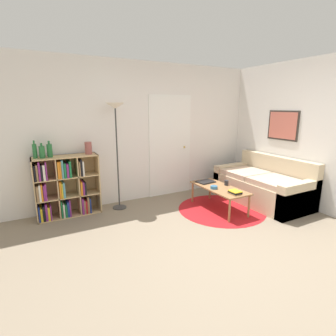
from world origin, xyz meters
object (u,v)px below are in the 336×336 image
Objects in this scene: bookshelf at (64,187)px; laptop at (206,182)px; bottle_left at (35,151)px; bottle_right at (50,150)px; cup at (226,183)px; coffee_table at (219,189)px; bottle_middle at (42,152)px; vase_on_shelf at (88,148)px; couch at (264,186)px; bowl at (214,187)px; floor_lamp at (116,118)px.

bookshelf is 2.95× the size of laptop.
bottle_right is (0.21, -0.01, -0.01)m from bottle_left.
bookshelf is 2.79m from cup.
bottle_middle is at bearing 160.17° from coffee_table.
bottle_left is 1.35× the size of vase_on_shelf.
couch is 1.04m from coffee_table.
bottle_middle is (-3.73, 1.05, 0.81)m from couch.
bookshelf is 8.29× the size of bowl.
laptop is 2.82m from bottle_middle.
bottle_right is at bearing 157.23° from bowl.
bottle_right is at bearing 158.85° from coffee_table.
bottle_right reaches higher than bowl.
bookshelf is at bearing 165.24° from laptop.
bookshelf reaches higher than cup.
floor_lamp reaches higher than coffee_table.
floor_lamp is 2.16m from coffee_table.
bowl is at bearing -21.34° from bottle_middle.
bowl is 2.23m from vase_on_shelf.
laptop is 2.93m from bottle_left.
bookshelf is 11.33× the size of cup.
coffee_table is at bearing -26.58° from vase_on_shelf.
coffee_table is at bearing 11.33° from bowl.
bottle_middle is (-2.56, 1.00, 0.67)m from bowl.
bookshelf is 0.90× the size of coffee_table.
vase_on_shelf reaches higher than coffee_table.
cup is at bearing -20.27° from bookshelf.
vase_on_shelf is at bearing 2.01° from bottle_middle.
bottle_right is at bearing 14.25° from bottle_middle.
bottle_left reaches higher than bottle_right.
floor_lamp reaches higher than cup.
vase_on_shelf is (0.80, -0.01, -0.01)m from bottle_left.
bottle_right reaches higher than vase_on_shelf.
floor_lamp reaches higher than bottle_middle.
coffee_table is 2.96m from bottle_middle.
bowl is 2.74m from bottle_right.
bottle_right is (0.11, 0.03, 0.01)m from bottle_middle.
bottle_left is (-0.36, 0.01, 0.63)m from bookshelf.
laptop is at bearing -17.85° from vase_on_shelf.
bottle_left reaches higher than bottle_middle.
couch is 1.18m from bowl.
floor_lamp is 1.35m from bottle_left.
bottle_left is (-2.77, 0.64, 0.71)m from laptop.
bottle_middle reaches higher than bookshelf.
bottle_left is at bearing 178.26° from bookshelf.
laptop reaches higher than coffee_table.
couch reaches higher than laptop.
coffee_table is at bearing -22.30° from bookshelf.
vase_on_shelf is at bearing 0.05° from bookshelf.
cup is 2.47m from vase_on_shelf.
bottle_middle is (-0.27, -0.02, 0.61)m from bookshelf.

